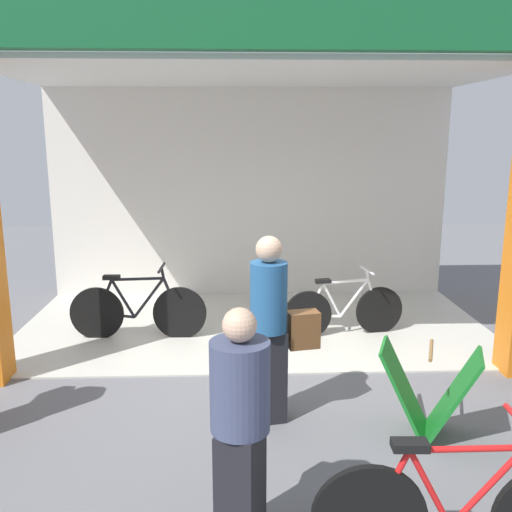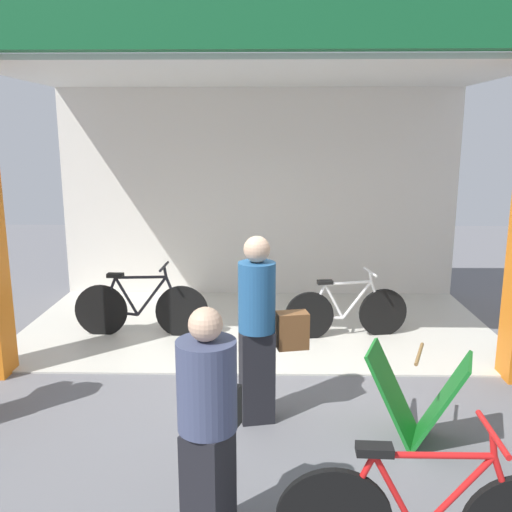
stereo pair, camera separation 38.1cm
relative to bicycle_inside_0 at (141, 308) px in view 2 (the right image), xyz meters
name	(u,v)px [view 2 (the right image)]	position (x,y,z in m)	size (l,w,h in m)	color
ground_plane	(255,375)	(1.48, -1.17, -0.38)	(20.43, 20.43, 0.00)	slate
shop_facade	(257,162)	(1.48, 0.49, 1.83)	(6.42, 3.51, 4.11)	beige
bicycle_inside_0	(141,308)	(0.00, 0.00, 0.00)	(1.72, 0.47, 0.95)	black
bicycle_inside_1	(346,312)	(2.62, -0.01, -0.03)	(1.58, 0.44, 0.88)	black
sandwich_board_sign	(416,397)	(2.86, -2.46, 0.02)	(0.93, 0.73, 0.81)	#197226
pedestrian_0	(260,328)	(1.55, -2.11, 0.50)	(0.66, 0.39, 1.71)	black
pedestrian_3	(209,426)	(1.26, -3.70, 0.43)	(0.46, 0.64, 1.57)	black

